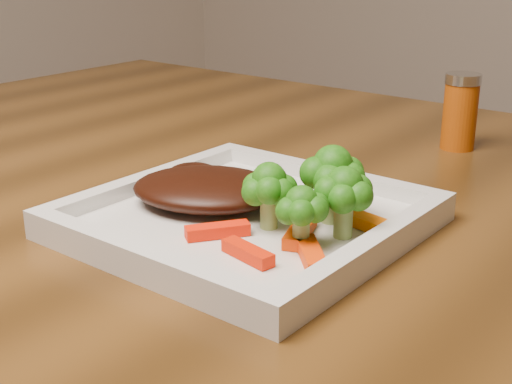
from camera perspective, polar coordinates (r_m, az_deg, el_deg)
The scene contains 12 objects.
plate at distance 0.63m, azimuth -0.71°, elevation -2.46°, with size 0.27×0.27×0.01m, color silver.
steak at distance 0.65m, azimuth -3.87°, elevation 0.27°, with size 0.14×0.11×0.03m, color black.
broccoli_0 at distance 0.61m, azimuth 6.11°, elevation 0.72°, with size 0.06×0.06×0.07m, color #217713, non-canonical shape.
broccoli_1 at distance 0.58m, azimuth 7.06°, elevation -0.60°, with size 0.06×0.06×0.06m, color #346B11, non-canonical shape.
broccoli_2 at distance 0.55m, azimuth 3.66°, elevation -1.70°, with size 0.05×0.05×0.06m, color #137516, non-canonical shape.
broccoli_3 at distance 0.59m, azimuth 1.05°, elevation -0.08°, with size 0.05×0.05×0.06m, color #116913, non-canonical shape.
carrot_0 at distance 0.54m, azimuth -0.67°, elevation -4.87°, with size 0.05×0.01×0.01m, color red.
carrot_1 at distance 0.54m, azimuth 4.42°, elevation -4.99°, with size 0.06×0.02×0.01m, color #F43803.
carrot_2 at distance 0.58m, azimuth -3.09°, elevation -3.10°, with size 0.05×0.01×0.01m, color #FF1E04.
carrot_3 at distance 0.61m, azimuth 9.05°, elevation -2.47°, with size 0.06×0.02×0.01m, color #FF6C04.
carrot_5 at distance 0.58m, azimuth 3.55°, elevation -3.19°, with size 0.06×0.02×0.01m, color #E13903.
spice_shaker at distance 0.90m, azimuth 16.02°, elevation 6.20°, with size 0.04×0.04×0.09m, color #9C4008.
Camera 1 is at (0.25, -0.46, 0.99)m, focal length 50.00 mm.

